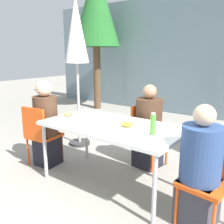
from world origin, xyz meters
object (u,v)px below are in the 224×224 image
Objects in this scene: chair_far at (146,130)px; tree_behind_left at (96,8)px; person_right at (200,171)px; closed_umbrella at (76,36)px; person_far at (148,129)px; drinking_cup at (115,117)px; salad_bowl at (94,119)px; chair_left at (40,132)px; person_left at (46,126)px; bottle at (153,124)px; chair_right at (208,173)px.

tree_behind_left is at bearing -120.81° from chair_far.
person_right is 0.47× the size of closed_umbrella.
person_far is (0.07, -0.06, 0.04)m from chair_far.
salad_bowl is at bearing -141.39° from drinking_cup.
person_far reaches higher than drinking_cup.
salad_bowl is at bearing -13.38° from chair_far.
chair_left is 0.35× the size of closed_umbrella.
person_right reaches higher than chair_left.
tree_behind_left is (-1.85, 3.33, 2.19)m from person_left.
chair_right is at bearing 1.20° from bottle.
closed_umbrella is 12.63× the size of salad_bowl.
closed_umbrella is 10.56× the size of bottle.
chair_right is 4.43× the size of salad_bowl.
closed_umbrella is at bearing 156.09° from bottle.
salad_bowl is at bearing -50.63° from tree_behind_left.
drinking_cup is (-0.18, -0.54, 0.26)m from person_far.
chair_left is at bearing 9.92° from chair_right.
salad_bowl is (-1.36, 0.12, 0.25)m from person_right.
bottle reaches higher than chair_far.
chair_right is at bearing 63.03° from person_far.
person_far is (-0.97, 0.82, 0.01)m from person_right.
tree_behind_left is at bearing 129.37° from salad_bowl.
person_left is at bearing -172.98° from salad_bowl.
chair_far is 0.10m from person_far.
salad_bowl is 0.05× the size of tree_behind_left.
salad_bowl is (0.85, 0.18, 0.28)m from chair_left.
person_right is 2.84m from closed_umbrella.
chair_left is 0.74× the size of person_far.
person_left reaches higher than salad_bowl.
bottle reaches higher than drinking_cup.
bottle reaches higher than chair_left.
person_right is 1.38m from salad_bowl.
person_left is 0.84m from salad_bowl.
bottle is at bearing -43.29° from tree_behind_left.
person_left is at bearing 7.81° from chair_right.
chair_right is 0.22× the size of tree_behind_left.
person_left reaches higher than chair_left.
chair_right reaches higher than salad_bowl.
chair_right is 5.69m from tree_behind_left.
person_far is at bearing 58.08° from chair_far.
bottle is (-0.52, 0.06, 0.34)m from person_right.
closed_umbrella is at bearing -12.04° from chair_right.
drinking_cup is (-1.15, 0.28, 0.27)m from person_right.
person_far is at bearing 71.31° from drinking_cup.
person_left is 0.49× the size of closed_umbrella.
person_left reaches higher than bottle.
chair_left is at bearing 8.09° from person_right.
tree_behind_left is at bearing 123.75° from closed_umbrella.
person_right is 1.36m from chair_far.
chair_right is 0.74× the size of person_far.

